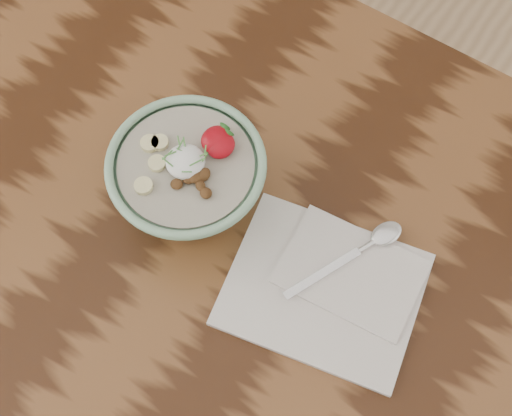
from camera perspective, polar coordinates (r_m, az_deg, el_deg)
The scene contains 4 objects.
table at distance 97.88cm, azimuth 1.27°, elevation -8.04°, with size 160.00×90.00×75.00cm.
breakfast_bowl at distance 87.84cm, azimuth -5.37°, elevation 2.32°, with size 19.21×19.21×12.54cm.
napkin at distance 88.86cm, azimuth 5.86°, elevation -6.20°, with size 26.49×22.99×1.43cm.
spoon at distance 90.16cm, azimuth 9.14°, elevation -2.81°, with size 9.03×16.73×0.91cm.
Camera 1 is at (13.42, -24.42, 159.53)cm, focal length 50.00 mm.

